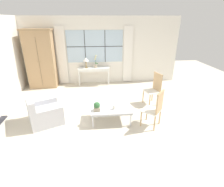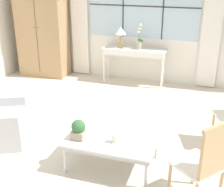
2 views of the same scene
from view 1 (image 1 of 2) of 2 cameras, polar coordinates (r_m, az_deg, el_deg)
ground_plane at (r=5.31m, az=-4.82°, el=-7.17°), size 14.00×14.00×0.00m
wall_back_windowed at (r=7.71m, az=-5.51°, el=13.52°), size 7.20×0.14×2.80m
armoire at (r=7.74m, az=-22.23°, el=10.34°), size 1.17×0.60×2.34m
console_table at (r=7.59m, az=-5.98°, el=7.77°), size 1.34×0.40×0.76m
table_lamp at (r=7.49m, az=-8.53°, el=10.82°), size 0.24×0.24×0.44m
potted_orchid at (r=7.50m, az=-5.35°, el=9.74°), size 0.16×0.12×0.53m
armchair_upholstered at (r=5.23m, az=-21.38°, el=-6.00°), size 1.13×1.16×0.81m
side_chair_wooden at (r=5.96m, az=13.74°, el=2.01°), size 0.56×0.56×1.06m
accent_chair_wooden at (r=4.67m, az=13.97°, el=-4.37°), size 0.62×0.62×1.02m
coffee_table at (r=4.89m, az=-0.34°, el=-4.98°), size 1.11×0.75×0.41m
potted_plant_small at (r=4.67m, az=-4.90°, el=-4.25°), size 0.17×0.17×0.25m
pillar_candle at (r=4.75m, az=0.59°, el=-4.54°), size 0.11×0.11×0.13m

